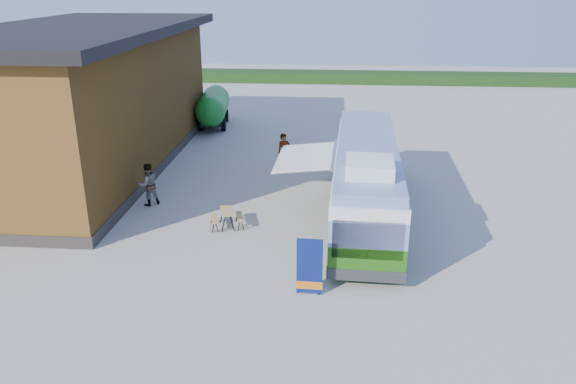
# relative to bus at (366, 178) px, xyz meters

# --- Properties ---
(ground) EXTENTS (100.00, 100.00, 0.00)m
(ground) POSITION_rel_bus_xyz_m (-4.02, -3.92, -1.82)
(ground) COLOR #BCB7AD
(ground) RESTS_ON ground
(barn) EXTENTS (9.60, 21.20, 7.50)m
(barn) POSITION_rel_bus_xyz_m (-14.52, 6.08, 1.77)
(barn) COLOR brown
(barn) RESTS_ON ground
(hedge) EXTENTS (40.00, 3.00, 1.00)m
(hedge) POSITION_rel_bus_xyz_m (3.98, 34.08, -1.32)
(hedge) COLOR #264419
(hedge) RESTS_ON ground
(bus) EXTENTS (3.13, 12.52, 3.82)m
(bus) POSITION_rel_bus_xyz_m (0.00, 0.00, 0.00)
(bus) COLOR #397313
(bus) RESTS_ON ground
(awning) EXTENTS (2.69, 4.18, 0.51)m
(awning) POSITION_rel_bus_xyz_m (-2.37, 0.23, 0.97)
(awning) COLOR white
(awning) RESTS_ON ground
(banner) EXTENTS (0.87, 0.20, 1.99)m
(banner) POSITION_rel_bus_xyz_m (-2.10, -6.52, -1.01)
(banner) COLOR #0B1957
(banner) RESTS_ON ground
(picnic_table) EXTENTS (1.53, 1.43, 0.73)m
(picnic_table) POSITION_rel_bus_xyz_m (-5.74, -1.45, -1.28)
(picnic_table) COLOR tan
(picnic_table) RESTS_ON ground
(person_a) EXTENTS (0.86, 0.75, 2.00)m
(person_a) POSITION_rel_bus_xyz_m (-4.00, 6.21, -0.82)
(person_a) COLOR #999999
(person_a) RESTS_ON ground
(person_b) EXTENTS (1.21, 1.18, 1.97)m
(person_b) POSITION_rel_bus_xyz_m (-9.72, 0.70, -0.84)
(person_b) COLOR #999999
(person_b) RESTS_ON ground
(slurry_tanker) EXTENTS (2.47, 6.69, 2.48)m
(slurry_tanker) POSITION_rel_bus_xyz_m (-9.72, 15.44, -0.40)
(slurry_tanker) COLOR #178025
(slurry_tanker) RESTS_ON ground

